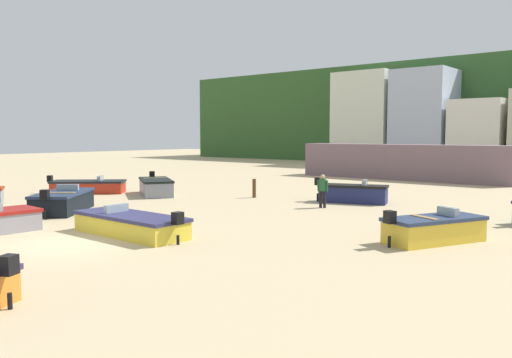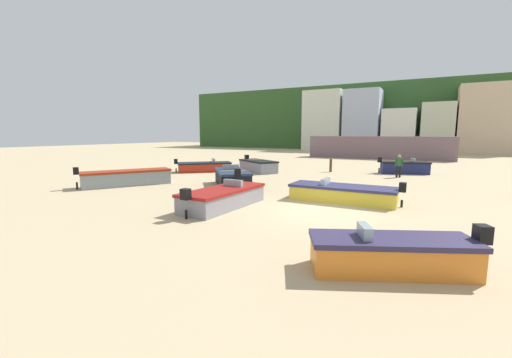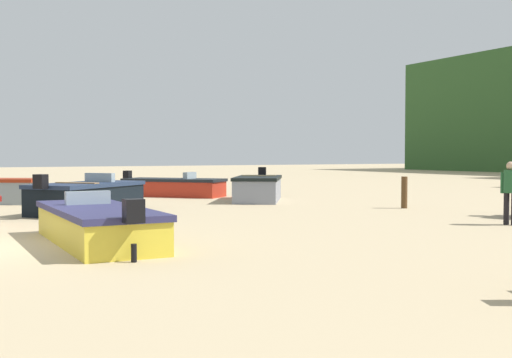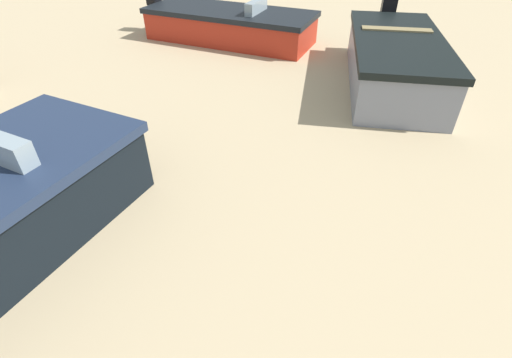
% 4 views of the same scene
% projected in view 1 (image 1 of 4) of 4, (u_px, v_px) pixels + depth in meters
% --- Properties ---
extents(ground_plane, '(160.00, 160.00, 0.00)m').
position_uv_depth(ground_plane, '(67.00, 243.00, 16.83)').
color(ground_plane, tan).
extents(harbor_pier, '(16.85, 2.40, 2.77)m').
position_uv_depth(harbor_pier, '(402.00, 162.00, 40.85)').
color(harbor_pier, slate).
rests_on(harbor_pier, ground).
extents(townhouse_far_left, '(6.85, 5.62, 10.79)m').
position_uv_depth(townhouse_far_left, '(367.00, 119.00, 60.95)').
color(townhouse_far_left, silver).
rests_on(townhouse_far_left, ground).
extents(townhouse_left, '(5.92, 5.87, 10.59)m').
position_uv_depth(townhouse_left, '(424.00, 119.00, 56.72)').
color(townhouse_left, '#AAB6CC').
rests_on(townhouse_left, ground).
extents(townhouse_centre, '(5.13, 6.23, 7.09)m').
position_uv_depth(townhouse_centre, '(481.00, 135.00, 53.21)').
color(townhouse_centre, silver).
rests_on(townhouse_centre, ground).
extents(boat_grey_0, '(4.08, 3.46, 1.27)m').
position_uv_depth(boat_grey_0, '(156.00, 187.00, 30.26)').
color(boat_grey_0, gray).
rests_on(boat_grey_0, ground).
extents(boat_yellow_1, '(2.72, 3.72, 1.17)m').
position_uv_depth(boat_yellow_1, '(434.00, 229.00, 16.94)').
color(boat_yellow_1, gold).
rests_on(boat_yellow_1, ground).
extents(boat_black_2, '(3.86, 4.11, 1.25)m').
position_uv_depth(boat_black_2, '(63.00, 202.00, 23.61)').
color(boat_black_2, black).
rests_on(boat_black_2, ground).
extents(boat_red_4, '(4.24, 4.10, 1.09)m').
position_uv_depth(boat_red_4, '(88.00, 187.00, 31.26)').
color(boat_red_4, '#B12B19').
rests_on(boat_red_4, ground).
extents(boat_navy_5, '(3.83, 2.25, 1.26)m').
position_uv_depth(boat_navy_5, '(353.00, 193.00, 26.79)').
color(boat_navy_5, navy).
rests_on(boat_navy_5, ground).
extents(boat_yellow_7, '(5.02, 1.66, 1.06)m').
position_uv_depth(boat_yellow_7, '(131.00, 224.00, 18.18)').
color(boat_yellow_7, gold).
rests_on(boat_yellow_7, ground).
extents(mooring_post_near_water, '(0.21, 0.21, 1.06)m').
position_uv_depth(mooring_post_near_water, '(254.00, 188.00, 29.01)').
color(mooring_post_near_water, '#4F351D').
rests_on(mooring_post_near_water, ground).
extents(beach_walker_foreground, '(0.54, 0.41, 1.62)m').
position_uv_depth(beach_walker_foreground, '(323.00, 188.00, 24.93)').
color(beach_walker_foreground, black).
rests_on(beach_walker_foreground, ground).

